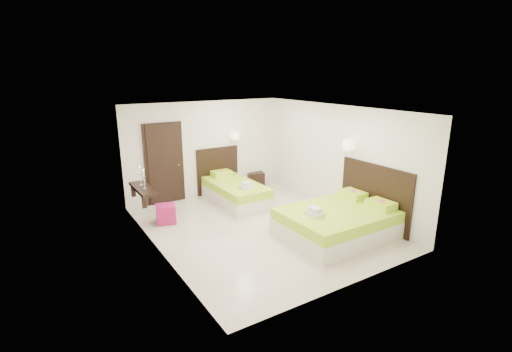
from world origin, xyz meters
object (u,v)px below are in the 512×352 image
bed_single (234,190)px  nightstand (255,179)px  ottoman (166,214)px  bed_double (340,221)px

bed_single → nightstand: bearing=36.5°
nightstand → ottoman: bearing=-142.0°
bed_single → bed_double: size_ratio=0.93×
bed_double → ottoman: bearing=137.8°
bed_single → bed_double: bed_double is taller
bed_double → ottoman: bed_double is taller
bed_double → nightstand: size_ratio=4.64×
bed_single → ottoman: bed_single is taller
bed_single → bed_double: 3.16m
nightstand → bed_single: bearing=-127.9°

